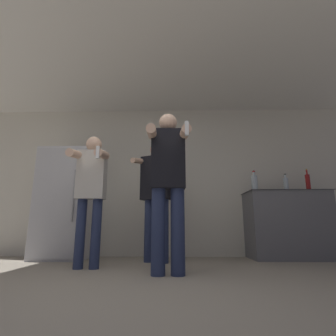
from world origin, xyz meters
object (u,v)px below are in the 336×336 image
Objects in this scene: bottle_green_wine at (286,184)px; person_woman_foreground at (168,179)px; bottle_short_whiskey at (308,182)px; refrigerator at (67,203)px; person_spectator_back at (156,188)px; person_man_side at (91,186)px; bottle_red_label at (254,183)px.

person_woman_foreground is (-1.80, -1.35, -0.16)m from bottle_green_wine.
bottle_short_whiskey reaches higher than bottle_green_wine.
refrigerator is 3.43m from bottle_green_wine.
person_man_side is at bearing -141.93° from person_spectator_back.
person_spectator_back reaches higher than bottle_green_wine.
person_spectator_back is (-0.19, 0.99, 0.06)m from person_woman_foreground.
person_woman_foreground reaches higher than refrigerator.
bottle_short_whiskey is 0.21× the size of person_spectator_back.
refrigerator is 5.93× the size of bottle_green_wine.
person_spectator_back reaches higher than bottle_short_whiskey.
bottle_green_wine is 2.90m from person_man_side.
person_spectator_back reaches higher than refrigerator.
person_woman_foreground is (-1.31, -1.35, -0.19)m from bottle_red_label.
bottle_red_label is 1.55m from person_spectator_back.
person_man_side is (-2.25, -0.95, -0.19)m from bottle_red_label.
person_man_side is (0.68, -0.98, 0.12)m from refrigerator.
person_woman_foreground reaches higher than bottle_green_wine.
bottle_green_wine is at bearing 19.10° from person_man_side.
bottle_green_wine is 2.02m from person_spectator_back.
bottle_green_wine is at bearing 10.24° from person_spectator_back.
bottle_green_wine is (3.42, -0.03, 0.29)m from refrigerator.
refrigerator is at bearing 179.57° from bottle_short_whiskey.
bottle_red_label is 0.21× the size of person_man_side.
bottle_red_label is at bearing 180.00° from bottle_green_wine.
bottle_red_label is at bearing 180.00° from bottle_short_whiskey.
person_woman_foreground is at bearing -22.99° from person_man_side.
person_woman_foreground reaches higher than bottle_red_label.
person_man_side is (-0.94, 0.40, -0.00)m from person_woman_foreground.
person_woman_foreground is 1.07× the size of person_man_side.
refrigerator reaches higher than person_man_side.
refrigerator is 1.49m from person_spectator_back.
refrigerator is at bearing 139.66° from person_woman_foreground.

